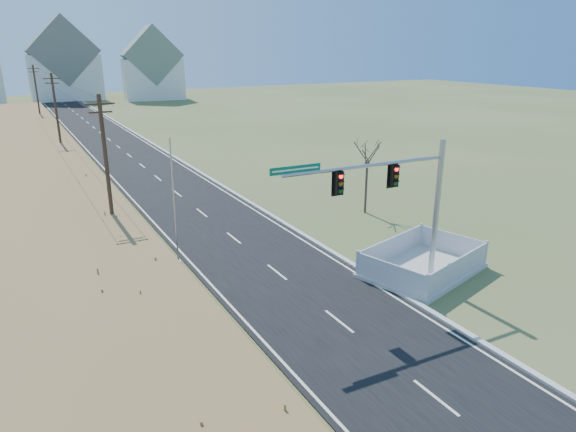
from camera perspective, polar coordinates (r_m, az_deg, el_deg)
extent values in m
plane|color=#465A2B|center=(25.05, 3.08, -9.71)|extent=(260.00, 260.00, 0.00)
cube|color=black|center=(70.69, -18.98, 7.79)|extent=(8.00, 180.00, 0.06)
cube|color=#B2AFA8|center=(71.49, -15.70, 8.26)|extent=(0.30, 180.00, 0.18)
cylinder|color=#422D1E|center=(34.88, -19.51, 5.25)|extent=(0.26, 0.26, 9.00)
cube|color=#422D1E|center=(34.28, -20.21, 11.61)|extent=(1.80, 0.10, 0.10)
cube|color=#422D1E|center=(34.33, -20.12, 10.78)|extent=(1.40, 0.10, 0.10)
cylinder|color=#422D1E|center=(64.33, -24.31, 10.26)|extent=(0.26, 0.26, 9.00)
cube|color=#422D1E|center=(64.01, -24.78, 13.70)|extent=(1.80, 0.10, 0.10)
cube|color=#422D1E|center=(64.04, -24.72, 13.26)|extent=(1.40, 0.10, 0.10)
cylinder|color=#422D1E|center=(94.13, -26.12, 12.10)|extent=(0.26, 0.26, 9.00)
cube|color=#422D1E|center=(93.91, -26.46, 14.45)|extent=(1.80, 0.10, 0.10)
cube|color=#422D1E|center=(93.93, -26.42, 14.15)|extent=(1.40, 0.10, 0.10)
cube|color=white|center=(131.60, -23.49, 13.93)|extent=(15.00, 10.00, 10.00)
cube|color=slate|center=(131.43, -23.83, 16.48)|extent=(15.27, 10.20, 15.27)
cube|color=white|center=(126.96, -14.75, 14.48)|extent=(13.87, 10.31, 9.00)
cube|color=slate|center=(126.77, -14.95, 16.91)|extent=(14.12, 10.51, 13.24)
cylinder|color=#9EA0A5|center=(28.09, 15.47, -6.90)|extent=(0.65, 0.65, 0.22)
cylinder|color=#9EA0A5|center=(26.77, 16.13, 0.22)|extent=(0.28, 0.28, 7.55)
cylinder|color=#9EA0A5|center=(23.35, 8.88, 5.55)|extent=(8.63, 0.49, 0.17)
cube|color=black|center=(24.38, 11.71, 4.42)|extent=(0.35, 0.29, 1.05)
cube|color=black|center=(22.67, 5.68, 3.67)|extent=(0.35, 0.29, 1.05)
cube|color=#056341|center=(21.42, 0.84, 5.21)|extent=(2.37, 0.13, 0.32)
cube|color=#B7B5AD|center=(29.13, 14.67, -5.86)|extent=(7.46, 6.04, 0.25)
cube|color=#B7B8BD|center=(27.96, 18.41, -5.61)|extent=(5.98, 1.78, 1.24)
cube|color=#B7B8BD|center=(29.83, 11.39, -3.48)|extent=(5.98, 1.78, 1.24)
cube|color=#B7B8BD|center=(26.40, 11.29, -6.43)|extent=(1.21, 3.99, 1.24)
cube|color=#B7B8BD|center=(31.39, 17.71, -2.89)|extent=(1.21, 3.99, 1.24)
cube|color=white|center=(27.78, 10.33, -6.35)|extent=(0.46, 0.06, 0.57)
cube|color=red|center=(27.76, 10.37, -6.37)|extent=(0.37, 0.03, 0.17)
cylinder|color=#B7B5AD|center=(30.01, -12.07, -5.03)|extent=(0.32, 0.32, 0.14)
cylinder|color=#9EA0A5|center=(28.82, -12.53, 1.43)|extent=(0.09, 0.09, 7.21)
cylinder|color=#4C3F33|center=(38.10, 8.67, 3.11)|extent=(0.17, 0.17, 3.80)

